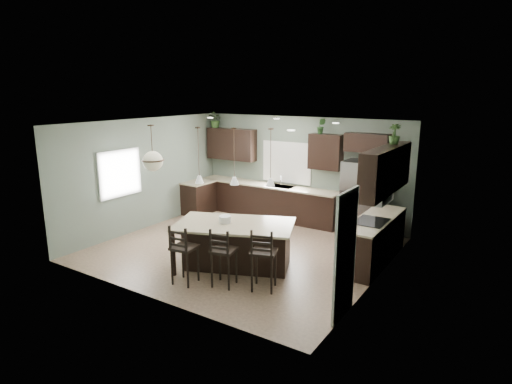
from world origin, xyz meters
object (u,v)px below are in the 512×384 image
(kitchen_island, at_px, (235,246))
(bar_stool_center, at_px, (224,257))
(bar_stool_right, at_px, (264,259))
(serving_dish, at_px, (225,219))
(plant_back_left, at_px, (216,120))
(refrigerator, at_px, (362,199))
(bar_stool_left, at_px, (185,254))

(kitchen_island, xyz_separation_m, bar_stool_center, (0.31, -0.77, 0.09))
(bar_stool_right, bearing_deg, serving_dish, 140.34)
(plant_back_left, bearing_deg, serving_dish, -50.15)
(refrigerator, distance_m, serving_dish, 3.68)
(bar_stool_left, relative_size, bar_stool_center, 1.02)
(serving_dish, bearing_deg, bar_stool_center, -54.79)
(refrigerator, height_order, kitchen_island, refrigerator)
(refrigerator, relative_size, bar_stool_right, 1.59)
(serving_dish, relative_size, bar_stool_left, 0.21)
(kitchen_island, distance_m, serving_dish, 0.57)
(bar_stool_left, distance_m, plant_back_left, 5.71)
(serving_dish, xyz_separation_m, bar_stool_center, (0.49, -0.70, -0.44))
(bar_stool_left, xyz_separation_m, bar_stool_center, (0.67, 0.30, -0.01))
(plant_back_left, bearing_deg, bar_stool_right, -43.92)
(bar_stool_center, bearing_deg, serving_dish, 113.82)
(bar_stool_right, bearing_deg, refrigerator, 63.53)
(bar_stool_left, bearing_deg, serving_dish, 72.74)
(refrigerator, relative_size, serving_dish, 7.71)
(kitchen_island, relative_size, bar_stool_center, 2.05)
(bar_stool_left, bearing_deg, plant_back_left, 114.11)
(bar_stool_left, height_order, plant_back_left, plant_back_left)
(kitchen_island, bearing_deg, plant_back_left, 109.98)
(serving_dish, distance_m, bar_stool_left, 1.10)
(refrigerator, xyz_separation_m, bar_stool_right, (-0.47, -3.73, -0.35))
(bar_stool_center, relative_size, bar_stool_right, 0.96)
(kitchen_island, distance_m, bar_stool_center, 0.84)
(bar_stool_left, bearing_deg, kitchen_island, 64.15)
(kitchen_island, height_order, serving_dish, serving_dish)
(serving_dish, height_order, bar_stool_right, bar_stool_right)
(kitchen_island, height_order, bar_stool_right, bar_stool_right)
(refrigerator, height_order, plant_back_left, plant_back_left)
(refrigerator, xyz_separation_m, serving_dish, (-1.64, -3.29, 0.07))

